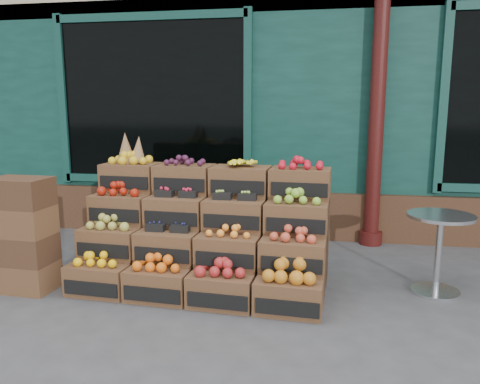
# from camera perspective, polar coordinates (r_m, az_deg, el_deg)

# --- Properties ---
(ground) EXTENTS (60.00, 60.00, 0.00)m
(ground) POSITION_cam_1_polar(r_m,az_deg,el_deg) (4.11, 1.12, -13.62)
(ground) COLOR #434345
(ground) RESTS_ON ground
(shop_facade) EXTENTS (12.00, 6.24, 4.80)m
(shop_facade) POSITION_cam_1_polar(r_m,az_deg,el_deg) (8.87, 6.37, 15.02)
(shop_facade) COLOR #113A32
(shop_facade) RESTS_ON ground
(crate_display) EXTENTS (2.33, 1.23, 1.42)m
(crate_display) POSITION_cam_1_polar(r_m,az_deg,el_deg) (4.47, -4.25, -5.65)
(crate_display) COLOR brown
(crate_display) RESTS_ON ground
(spare_crates) EXTENTS (0.54, 0.39, 1.04)m
(spare_crates) POSITION_cam_1_polar(r_m,az_deg,el_deg) (4.70, -24.94, -4.75)
(spare_crates) COLOR brown
(spare_crates) RESTS_ON ground
(bistro_table) EXTENTS (0.58, 0.58, 0.73)m
(bistro_table) POSITION_cam_1_polar(r_m,az_deg,el_deg) (4.56, 23.08, -5.90)
(bistro_table) COLOR #BABEC2
(bistro_table) RESTS_ON ground
(shopkeeper) EXTENTS (0.78, 0.58, 1.93)m
(shopkeeper) POSITION_cam_1_polar(r_m,az_deg,el_deg) (7.08, -10.24, 4.51)
(shopkeeper) COLOR #1D6827
(shopkeeper) RESTS_ON ground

